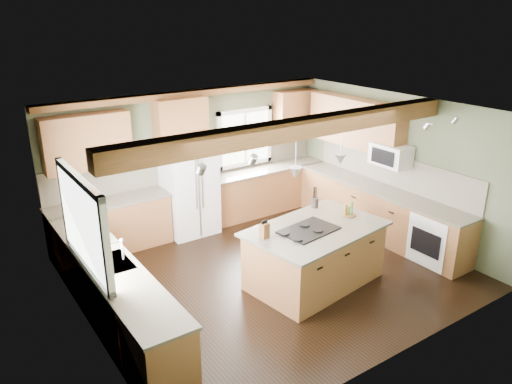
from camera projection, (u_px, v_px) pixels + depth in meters
floor at (270, 273)px, 7.98m from camera, size 5.60×5.60×0.00m
ceiling at (271, 112)px, 7.08m from camera, size 5.60×5.60×0.00m
wall_back at (193, 158)px, 9.46m from camera, size 5.60×0.00×5.60m
wall_left at (84, 244)px, 6.04m from camera, size 0.00×5.00×5.00m
wall_right at (396, 166)px, 9.01m from camera, size 0.00×5.00×5.00m
ceiling_beam at (298, 129)px, 6.65m from camera, size 5.55×0.26×0.26m
soffit_trim at (193, 93)px, 8.95m from camera, size 5.55×0.20×0.10m
backsplash_back at (194, 163)px, 9.48m from camera, size 5.58×0.03×0.58m
backsplash_right at (392, 170)px, 9.07m from camera, size 0.03×3.70×0.58m
base_cab_back_left at (111, 227)px, 8.58m from camera, size 2.02×0.60×0.88m
counter_back_left at (108, 202)px, 8.42m from camera, size 2.06×0.64×0.04m
base_cab_back_right at (266, 190)px, 10.32m from camera, size 2.62×0.60×0.88m
counter_back_right at (266, 169)px, 10.16m from camera, size 2.66×0.64×0.04m
base_cab_left at (114, 295)px, 6.54m from camera, size 0.60×3.70×0.88m
counter_left at (110, 264)px, 6.38m from camera, size 0.64×3.74×0.04m
base_cab_right at (378, 212)px, 9.19m from camera, size 0.60×3.70×0.88m
counter_right at (380, 189)px, 9.03m from camera, size 0.64×3.74×0.04m
upper_cab_back_left at (87, 142)px, 8.04m from camera, size 1.40×0.35×0.90m
upper_cab_over_fridge at (181, 117)px, 8.87m from camera, size 0.96×0.35×0.70m
upper_cab_right at (355, 123)px, 9.39m from camera, size 0.35×2.20×0.90m
upper_cab_back_corner at (295, 112)px, 10.32m from camera, size 0.90×0.35×0.90m
window_left at (82, 223)px, 6.01m from camera, size 0.04×1.60×1.05m
window_back at (244, 137)px, 9.97m from camera, size 1.10×0.04×1.00m
sink at (110, 264)px, 6.38m from camera, size 0.50×0.65×0.03m
faucet at (122, 250)px, 6.42m from camera, size 0.02×0.02×0.28m
dishwasher at (155, 348)px, 5.54m from camera, size 0.60×0.60×0.84m
oven at (437, 238)px, 8.18m from camera, size 0.60×0.72×0.84m
microwave at (391, 155)px, 8.77m from camera, size 0.40×0.70×0.38m
pendant_left at (295, 173)px, 6.76m from camera, size 0.18×0.18×0.16m
pendant_right at (340, 159)px, 7.38m from camera, size 0.18×0.18×0.16m
refrigerator at (189, 187)px, 9.15m from camera, size 0.90×0.74×1.80m
island at (315, 256)px, 7.57m from camera, size 2.09×1.44×0.88m
island_top at (316, 229)px, 7.41m from camera, size 2.23×1.59×0.04m
cooktop at (309, 230)px, 7.30m from camera, size 0.91×0.67×0.02m
knife_block at (264, 231)px, 7.04m from camera, size 0.15×0.13×0.22m
utensil_crock at (315, 203)px, 8.13m from camera, size 0.14×0.14×0.16m
bottle_tray at (349, 209)px, 7.80m from camera, size 0.24×0.24×0.21m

